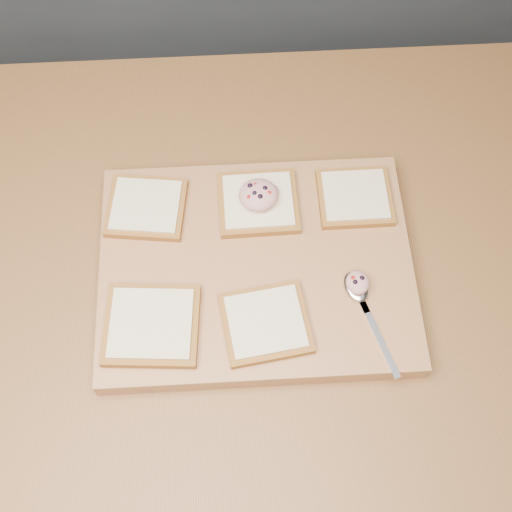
# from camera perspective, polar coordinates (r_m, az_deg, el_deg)

# --- Properties ---
(ground) EXTENTS (4.00, 4.00, 0.00)m
(ground) POSITION_cam_1_polar(r_m,az_deg,el_deg) (1.83, 2.91, -12.12)
(ground) COLOR #515459
(ground) RESTS_ON ground
(island_counter) EXTENTS (2.00, 0.80, 0.90)m
(island_counter) POSITION_cam_1_polar(r_m,az_deg,el_deg) (1.40, 3.77, -7.69)
(island_counter) COLOR slate
(island_counter) RESTS_ON ground
(cutting_board) EXTENTS (0.45, 0.35, 0.04)m
(cutting_board) POSITION_cam_1_polar(r_m,az_deg,el_deg) (0.95, 0.00, -1.10)
(cutting_board) COLOR tan
(cutting_board) RESTS_ON island_counter
(bread_far_left) EXTENTS (0.13, 0.12, 0.02)m
(bread_far_left) POSITION_cam_1_polar(r_m,az_deg,el_deg) (0.98, -9.72, 4.30)
(bread_far_left) COLOR #965B26
(bread_far_left) RESTS_ON cutting_board
(bread_far_center) EXTENTS (0.12, 0.11, 0.02)m
(bread_far_center) POSITION_cam_1_polar(r_m,az_deg,el_deg) (0.97, 0.20, 4.77)
(bread_far_center) COLOR #965B26
(bread_far_center) RESTS_ON cutting_board
(bread_far_right) EXTENTS (0.11, 0.10, 0.02)m
(bread_far_right) POSITION_cam_1_polar(r_m,az_deg,el_deg) (0.98, 8.77, 5.19)
(bread_far_right) COLOR #965B26
(bread_far_right) RESTS_ON cutting_board
(bread_near_left) EXTENTS (0.14, 0.13, 0.02)m
(bread_near_left) POSITION_cam_1_polar(r_m,az_deg,el_deg) (0.89, -9.26, -6.06)
(bread_near_left) COLOR #965B26
(bread_near_left) RESTS_ON cutting_board
(bread_near_center) EXTENTS (0.13, 0.12, 0.02)m
(bread_near_center) POSITION_cam_1_polar(r_m,az_deg,el_deg) (0.89, 0.87, -5.99)
(bread_near_center) COLOR #965B26
(bread_near_center) RESTS_ON cutting_board
(tuna_salad_dollop) EXTENTS (0.06, 0.06, 0.03)m
(tuna_salad_dollop) POSITION_cam_1_polar(r_m,az_deg,el_deg) (0.95, 0.22, 5.48)
(tuna_salad_dollop) COLOR #D59189
(tuna_salad_dollop) RESTS_ON bread_far_center
(spoon) EXTENTS (0.07, 0.16, 0.01)m
(spoon) POSITION_cam_1_polar(r_m,az_deg,el_deg) (0.92, 9.17, -3.37)
(spoon) COLOR silver
(spoon) RESTS_ON cutting_board
(spoon_salad) EXTENTS (0.03, 0.04, 0.02)m
(spoon_salad) POSITION_cam_1_polar(r_m,az_deg,el_deg) (0.90, 9.01, -2.34)
(spoon_salad) COLOR #D59189
(spoon_salad) RESTS_ON spoon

